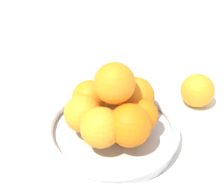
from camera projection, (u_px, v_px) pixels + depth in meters
ground_plane at (112, 137)px, 0.67m from camera, size 4.00×4.00×0.00m
fruit_bowl at (112, 130)px, 0.66m from camera, size 0.28×0.28×0.04m
orange_pile at (113, 105)px, 0.62m from camera, size 0.20×0.19×0.14m
stray_orange at (197, 90)px, 0.74m from camera, size 0.08×0.08×0.08m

